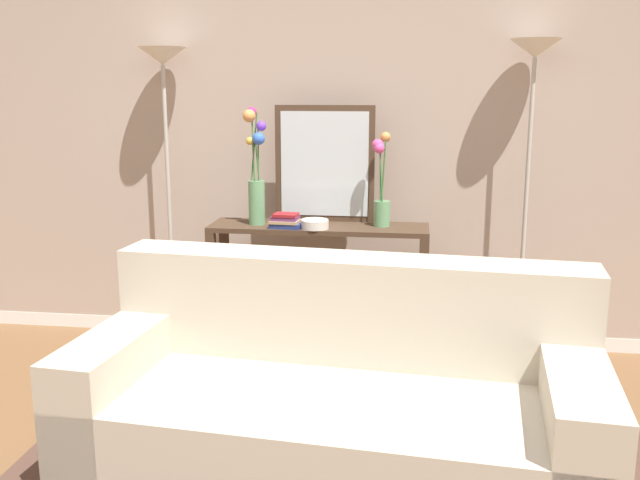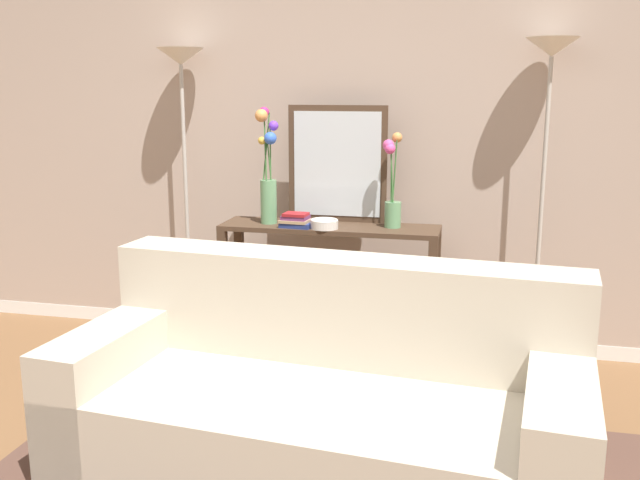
{
  "view_description": "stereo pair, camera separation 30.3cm",
  "coord_description": "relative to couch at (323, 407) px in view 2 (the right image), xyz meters",
  "views": [
    {
      "loc": [
        0.49,
        -2.04,
        1.6
      ],
      "look_at": [
        0.04,
        1.27,
        0.87
      ],
      "focal_mm": 39.87,
      "sensor_mm": 36.0,
      "label": 1
    },
    {
      "loc": [
        0.78,
        -1.98,
        1.6
      ],
      "look_at": [
        0.04,
        1.27,
        0.87
      ],
      "focal_mm": 39.87,
      "sensor_mm": 36.0,
      "label": 2
    }
  ],
  "objects": [
    {
      "name": "back_wall",
      "position": [
        -0.19,
        1.69,
        1.01
      ],
      "size": [
        12.0,
        0.15,
        2.64
      ],
      "color": "white",
      "rests_on": "ground"
    },
    {
      "name": "couch",
      "position": [
        0.0,
        0.0,
        0.0
      ],
      "size": [
        2.15,
        1.12,
        0.88
      ],
      "color": "#BCB29E",
      "rests_on": "ground"
    },
    {
      "name": "console_table",
      "position": [
        -0.25,
        1.29,
        0.24
      ],
      "size": [
        1.26,
        0.34,
        0.81
      ],
      "color": "#473323",
      "rests_on": "ground"
    },
    {
      "name": "floor_lamp_left",
      "position": [
        -1.2,
        1.44,
        1.12
      ],
      "size": [
        0.28,
        0.28,
        1.82
      ],
      "color": "#B7B2A8",
      "rests_on": "ground"
    },
    {
      "name": "floor_lamp_right",
      "position": [
        0.92,
        1.44,
        1.14
      ],
      "size": [
        0.28,
        0.28,
        1.85
      ],
      "color": "#B7B2A8",
      "rests_on": "ground"
    },
    {
      "name": "wall_mirror",
      "position": [
        -0.24,
        1.43,
        0.84
      ],
      "size": [
        0.58,
        0.02,
        0.68
      ],
      "color": "#473323",
      "rests_on": "console_table"
    },
    {
      "name": "vase_tall_flowers",
      "position": [
        -0.62,
        1.28,
        0.79
      ],
      "size": [
        0.13,
        0.11,
        0.67
      ],
      "color": "#669E6B",
      "rests_on": "console_table"
    },
    {
      "name": "vase_short_flowers",
      "position": [
        0.1,
        1.32,
        0.71
      ],
      "size": [
        0.11,
        0.12,
        0.53
      ],
      "color": "#669E6B",
      "rests_on": "console_table"
    },
    {
      "name": "fruit_bowl",
      "position": [
        -0.26,
        1.2,
        0.53
      ],
      "size": [
        0.16,
        0.16,
        0.05
      ],
      "color": "silver",
      "rests_on": "console_table"
    },
    {
      "name": "book_stack",
      "position": [
        -0.43,
        1.2,
        0.54
      ],
      "size": [
        0.19,
        0.15,
        0.08
      ],
      "color": "navy",
      "rests_on": "console_table"
    },
    {
      "name": "book_row_under_console",
      "position": [
        -0.64,
        1.29,
        -0.25
      ],
      "size": [
        0.25,
        0.18,
        0.13
      ],
      "color": "navy",
      "rests_on": "ground"
    }
  ]
}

